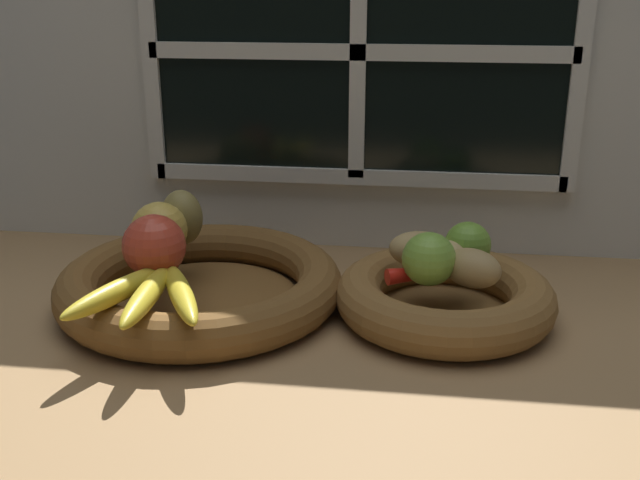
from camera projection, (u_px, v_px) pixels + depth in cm
name	position (u px, v px, depth cm)	size (l,w,h in cm)	color
ground_plane	(336.00, 333.00, 95.04)	(140.00, 90.00, 3.00)	#9E774C
back_wall	(359.00, 72.00, 113.05)	(140.00, 4.60, 55.00)	silver
fruit_bowl_left	(200.00, 285.00, 98.85)	(37.81, 37.81, 5.90)	brown
fruit_bowl_right	(445.00, 298.00, 94.87)	(27.97, 27.97, 5.90)	brown
apple_red_front	(154.00, 246.00, 92.47)	(7.95, 7.95, 7.95)	#CC422D
apple_golden_left	(159.00, 230.00, 99.12)	(7.50, 7.50, 7.50)	gold
pear_brown	(182.00, 217.00, 103.77)	(6.31, 5.71, 7.79)	olive
banana_bunch_front	(150.00, 292.00, 85.69)	(16.90, 18.83, 2.63)	gold
potato_oblong	(421.00, 250.00, 95.79)	(8.37, 5.82, 4.73)	tan
potato_large	(447.00, 259.00, 93.11)	(8.19, 4.89, 4.31)	tan
potato_small	(472.00, 267.00, 90.00)	(7.44, 5.02, 4.76)	#A38451
lime_near	(429.00, 260.00, 89.77)	(6.60, 6.60, 6.60)	#7AAD3D
lime_far	(468.00, 245.00, 95.74)	(6.00, 6.00, 6.00)	#6B9E33
chili_pepper	(444.00, 271.00, 92.51)	(2.09, 2.09, 14.98)	red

